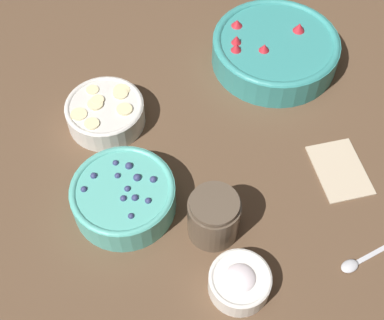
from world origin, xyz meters
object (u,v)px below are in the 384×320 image
(bowl_blueberries, at_px, (124,196))
(jar_chocolate, at_px, (214,217))
(bowl_strawberries, at_px, (275,48))
(bowl_cream, at_px, (240,281))
(bowl_bananas, at_px, (105,112))

(bowl_blueberries, distance_m, jar_chocolate, 0.16)
(bowl_strawberries, relative_size, jar_chocolate, 2.85)
(bowl_strawberries, bearing_deg, bowl_blueberries, -51.63)
(jar_chocolate, bearing_deg, bowl_cream, 8.16)
(bowl_blueberries, relative_size, bowl_cream, 1.81)
(bowl_strawberries, xyz_separation_m, jar_chocolate, (0.37, -0.22, 0.00))
(bowl_bananas, height_order, bowl_cream, bowl_bananas)
(bowl_strawberries, distance_m, jar_chocolate, 0.43)
(bowl_blueberries, xyz_separation_m, bowl_cream, (0.19, 0.16, -0.01))
(bowl_cream, xyz_separation_m, jar_chocolate, (-0.11, -0.02, 0.02))
(bowl_strawberries, height_order, bowl_bananas, bowl_strawberries)
(bowl_bananas, distance_m, bowl_cream, 0.43)
(bowl_cream, height_order, jar_chocolate, jar_chocolate)
(bowl_blueberries, xyz_separation_m, bowl_bananas, (-0.20, -0.01, -0.01))
(bowl_blueberries, relative_size, jar_chocolate, 1.94)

